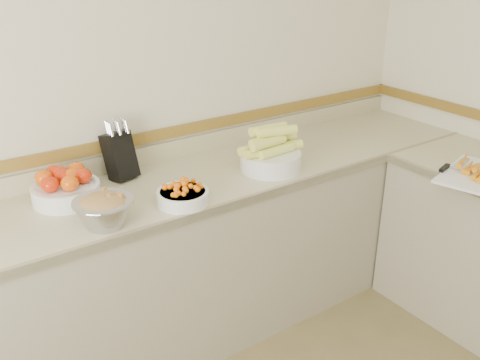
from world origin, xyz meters
TOP-DOWN VIEW (x-y plane):
  - back_wall at (0.00, 2.00)m, footprint 4.00×0.00m
  - counter_back at (0.00, 1.68)m, footprint 4.00×0.65m
  - knife_block at (0.01, 1.90)m, footprint 0.16×0.18m
  - tomato_bowl at (-0.30, 1.80)m, footprint 0.31×0.31m
  - cherry_tomato_bowl at (0.12, 1.47)m, footprint 0.24×0.24m
  - corn_bowl at (0.69, 1.56)m, footprint 0.35×0.32m
  - rhubarb_bowl at (-0.25, 1.47)m, footprint 0.25×0.25m

SIDE VIEW (x-z plane):
  - counter_back at x=0.00m, z-range -0.09..0.99m
  - cherry_tomato_bowl at x=0.12m, z-range 0.88..1.01m
  - tomato_bowl at x=-0.30m, z-range 0.89..1.04m
  - rhubarb_bowl at x=-0.25m, z-range 0.90..1.05m
  - corn_bowl at x=0.69m, z-range 0.87..1.10m
  - knife_block at x=0.01m, z-range 0.87..1.18m
  - back_wall at x=0.00m, z-range -0.70..3.30m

